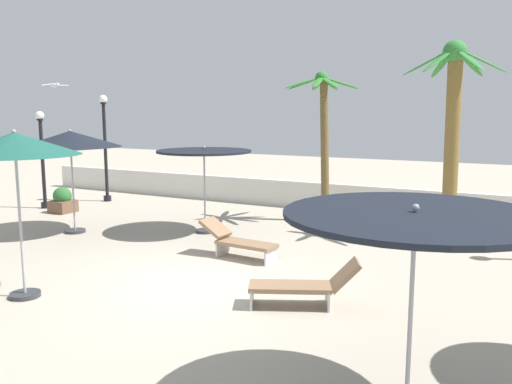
# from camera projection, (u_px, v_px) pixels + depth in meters

# --- Properties ---
(ground_plane) EXTENTS (56.00, 56.00, 0.00)m
(ground_plane) POSITION_uv_depth(u_px,v_px,m) (185.00, 283.00, 10.27)
(ground_plane) COLOR #B2A893
(boundary_wall) EXTENTS (25.20, 0.30, 0.92)m
(boundary_wall) POSITION_uv_depth(u_px,v_px,m) (333.00, 197.00, 17.68)
(boundary_wall) COLOR silver
(boundary_wall) RESTS_ON ground_plane
(patio_umbrella_0) EXTENTS (2.24, 2.24, 3.02)m
(patio_umbrella_0) POSITION_uv_depth(u_px,v_px,m) (15.00, 146.00, 9.11)
(patio_umbrella_0) COLOR #333338
(patio_umbrella_0) RESTS_ON ground_plane
(patio_umbrella_1) EXTENTS (2.78, 2.78, 2.38)m
(patio_umbrella_1) POSITION_uv_depth(u_px,v_px,m) (415.00, 221.00, 5.52)
(patio_umbrella_1) COLOR #333338
(patio_umbrella_1) RESTS_ON ground_plane
(patio_umbrella_2) EXTENTS (2.72, 2.72, 2.85)m
(patio_umbrella_2) POSITION_uv_depth(u_px,v_px,m) (70.00, 140.00, 14.18)
(patio_umbrella_2) COLOR #333338
(patio_umbrella_2) RESTS_ON ground_plane
(patio_umbrella_4) EXTENTS (2.57, 2.57, 2.40)m
(patio_umbrella_4) POSITION_uv_depth(u_px,v_px,m) (204.00, 156.00, 14.24)
(patio_umbrella_4) COLOR #333338
(patio_umbrella_4) RESTS_ON ground_plane
(palm_tree_0) EXTENTS (2.28, 2.28, 4.50)m
(palm_tree_0) POSITION_uv_depth(u_px,v_px,m) (324.00, 123.00, 15.69)
(palm_tree_0) COLOR brown
(palm_tree_0) RESTS_ON ground_plane
(palm_tree_1) EXTENTS (2.53, 2.34, 5.10)m
(palm_tree_1) POSITION_uv_depth(u_px,v_px,m) (453.00, 119.00, 13.43)
(palm_tree_1) COLOR brown
(palm_tree_1) RESTS_ON ground_plane
(lamp_post_0) EXTENTS (0.30, 0.30, 3.91)m
(lamp_post_0) POSITION_uv_depth(u_px,v_px,m) (105.00, 144.00, 19.30)
(lamp_post_0) COLOR black
(lamp_post_0) RESTS_ON ground_plane
(lamp_post_2) EXTENTS (0.29, 0.29, 3.33)m
(lamp_post_2) POSITION_uv_depth(u_px,v_px,m) (42.00, 157.00, 17.96)
(lamp_post_2) COLOR black
(lamp_post_2) RESTS_ON ground_plane
(lounge_chair_0) EXTENTS (1.90, 0.68, 0.83)m
(lounge_chair_0) POSITION_uv_depth(u_px,v_px,m) (238.00, 241.00, 12.03)
(lounge_chair_0) COLOR #B7B7BC
(lounge_chair_0) RESTS_ON ground_plane
(lounge_chair_1) EXTENTS (1.94, 1.29, 0.84)m
(lounge_chair_1) POSITION_uv_depth(u_px,v_px,m) (304.00, 285.00, 9.01)
(lounge_chair_1) COLOR #B7B7BC
(lounge_chair_1) RESTS_ON ground_plane
(seagull_0) EXTENTS (0.38, 1.01, 0.14)m
(seagull_0) POSITION_uv_depth(u_px,v_px,m) (54.00, 85.00, 16.57)
(seagull_0) COLOR white
(planter) EXTENTS (0.70, 0.70, 0.85)m
(planter) POSITION_uv_depth(u_px,v_px,m) (63.00, 201.00, 17.39)
(planter) COLOR brown
(planter) RESTS_ON ground_plane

